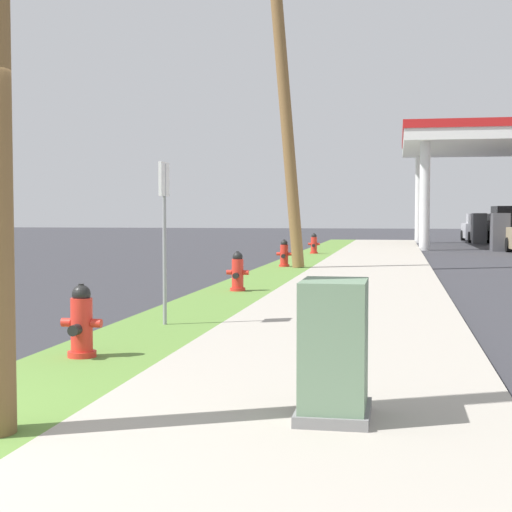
{
  "coord_description": "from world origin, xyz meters",
  "views": [
    {
      "loc": [
        3.7,
        -4.05,
        1.57
      ],
      "look_at": [
        0.73,
        12.33,
        0.67
      ],
      "focal_mm": 54.97,
      "sensor_mm": 36.0,
      "label": 1
    }
  ],
  "objects_px": {
    "fire_hydrant_second": "(238,274)",
    "car_silver_by_far_pump": "(482,229)",
    "fire_hydrant_nearest": "(81,325)",
    "utility_cabinet": "(334,355)",
    "utility_pole_midground": "(284,92)",
    "fire_hydrant_fourth": "(314,245)",
    "street_sign_post": "(164,209)",
    "fire_hydrant_third": "(284,255)"
  },
  "relations": [
    {
      "from": "fire_hydrant_second",
      "to": "utility_pole_midground",
      "type": "height_order",
      "value": "utility_pole_midground"
    },
    {
      "from": "fire_hydrant_fourth",
      "to": "fire_hydrant_third",
      "type": "bearing_deg",
      "value": -90.45
    },
    {
      "from": "fire_hydrant_third",
      "to": "fire_hydrant_second",
      "type": "bearing_deg",
      "value": -89.11
    },
    {
      "from": "fire_hydrant_nearest",
      "to": "fire_hydrant_fourth",
      "type": "bearing_deg",
      "value": 89.64
    },
    {
      "from": "fire_hydrant_nearest",
      "to": "utility_pole_midground",
      "type": "bearing_deg",
      "value": 89.44
    },
    {
      "from": "fire_hydrant_third",
      "to": "utility_pole_midground",
      "type": "bearing_deg",
      "value": -83.32
    },
    {
      "from": "fire_hydrant_nearest",
      "to": "fire_hydrant_fourth",
      "type": "xyz_separation_m",
      "value": [
        0.13,
        21.01,
        0.0
      ]
    },
    {
      "from": "car_silver_by_far_pump",
      "to": "fire_hydrant_third",
      "type": "bearing_deg",
      "value": -107.66
    },
    {
      "from": "fire_hydrant_second",
      "to": "fire_hydrant_fourth",
      "type": "distance_m",
      "value": 14.06
    },
    {
      "from": "fire_hydrant_nearest",
      "to": "fire_hydrant_fourth",
      "type": "height_order",
      "value": "same"
    },
    {
      "from": "fire_hydrant_fourth",
      "to": "street_sign_post",
      "type": "distance_m",
      "value": 18.65
    },
    {
      "from": "fire_hydrant_fourth",
      "to": "fire_hydrant_nearest",
      "type": "bearing_deg",
      "value": -90.36
    },
    {
      "from": "fire_hydrant_nearest",
      "to": "street_sign_post",
      "type": "distance_m",
      "value": 2.69
    },
    {
      "from": "fire_hydrant_second",
      "to": "fire_hydrant_nearest",
      "type": "bearing_deg",
      "value": -91.49
    },
    {
      "from": "utility_pole_midground",
      "to": "street_sign_post",
      "type": "relative_size",
      "value": 4.35
    },
    {
      "from": "utility_pole_midground",
      "to": "utility_cabinet",
      "type": "relative_size",
      "value": 9.37
    },
    {
      "from": "car_silver_by_far_pump",
      "to": "street_sign_post",
      "type": "bearing_deg",
      "value": -102.13
    },
    {
      "from": "street_sign_post",
      "to": "fire_hydrant_nearest",
      "type": "bearing_deg",
      "value": -93.42
    },
    {
      "from": "car_silver_by_far_pump",
      "to": "fire_hydrant_second",
      "type": "bearing_deg",
      "value": -103.77
    },
    {
      "from": "fire_hydrant_second",
      "to": "fire_hydrant_fourth",
      "type": "xyz_separation_m",
      "value": [
        -0.05,
        14.06,
        0.0
      ]
    },
    {
      "from": "fire_hydrant_nearest",
      "to": "fire_hydrant_second",
      "type": "distance_m",
      "value": 6.96
    },
    {
      "from": "fire_hydrant_nearest",
      "to": "car_silver_by_far_pump",
      "type": "height_order",
      "value": "car_silver_by_far_pump"
    },
    {
      "from": "fire_hydrant_third",
      "to": "car_silver_by_far_pump",
      "type": "height_order",
      "value": "car_silver_by_far_pump"
    },
    {
      "from": "street_sign_post",
      "to": "fire_hydrant_fourth",
      "type": "bearing_deg",
      "value": 90.04
    },
    {
      "from": "fire_hydrant_nearest",
      "to": "utility_cabinet",
      "type": "height_order",
      "value": "utility_cabinet"
    },
    {
      "from": "fire_hydrant_nearest",
      "to": "car_silver_by_far_pump",
      "type": "relative_size",
      "value": 0.16
    },
    {
      "from": "fire_hydrant_nearest",
      "to": "utility_pole_midground",
      "type": "height_order",
      "value": "utility_pole_midground"
    },
    {
      "from": "fire_hydrant_second",
      "to": "car_silver_by_far_pump",
      "type": "xyz_separation_m",
      "value": [
        7.64,
        31.19,
        0.28
      ]
    },
    {
      "from": "fire_hydrant_nearest",
      "to": "utility_cabinet",
      "type": "xyz_separation_m",
      "value": [
        2.7,
        -1.91,
        0.13
      ]
    },
    {
      "from": "fire_hydrant_fourth",
      "to": "utility_pole_midground",
      "type": "relative_size",
      "value": 0.08
    },
    {
      "from": "street_sign_post",
      "to": "utility_pole_midground",
      "type": "bearing_deg",
      "value": 90.08
    },
    {
      "from": "fire_hydrant_second",
      "to": "car_silver_by_far_pump",
      "type": "distance_m",
      "value": 32.12
    },
    {
      "from": "fire_hydrant_third",
      "to": "fire_hydrant_fourth",
      "type": "height_order",
      "value": "same"
    },
    {
      "from": "fire_hydrant_third",
      "to": "car_silver_by_far_pump",
      "type": "relative_size",
      "value": 0.16
    },
    {
      "from": "fire_hydrant_nearest",
      "to": "utility_cabinet",
      "type": "relative_size",
      "value": 0.76
    },
    {
      "from": "fire_hydrant_nearest",
      "to": "fire_hydrant_third",
      "type": "height_order",
      "value": "same"
    },
    {
      "from": "utility_pole_midground",
      "to": "utility_cabinet",
      "type": "xyz_separation_m",
      "value": [
        2.58,
        -15.26,
        -4.24
      ]
    },
    {
      "from": "fire_hydrant_nearest",
      "to": "fire_hydrant_fourth",
      "type": "relative_size",
      "value": 1.0
    },
    {
      "from": "fire_hydrant_nearest",
      "to": "fire_hydrant_second",
      "type": "relative_size",
      "value": 1.0
    },
    {
      "from": "fire_hydrant_fourth",
      "to": "utility_pole_midground",
      "type": "bearing_deg",
      "value": -90.02
    },
    {
      "from": "fire_hydrant_fourth",
      "to": "utility_cabinet",
      "type": "bearing_deg",
      "value": -83.6
    },
    {
      "from": "fire_hydrant_second",
      "to": "utility_cabinet",
      "type": "xyz_separation_m",
      "value": [
        2.52,
        -8.87,
        0.13
      ]
    }
  ]
}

